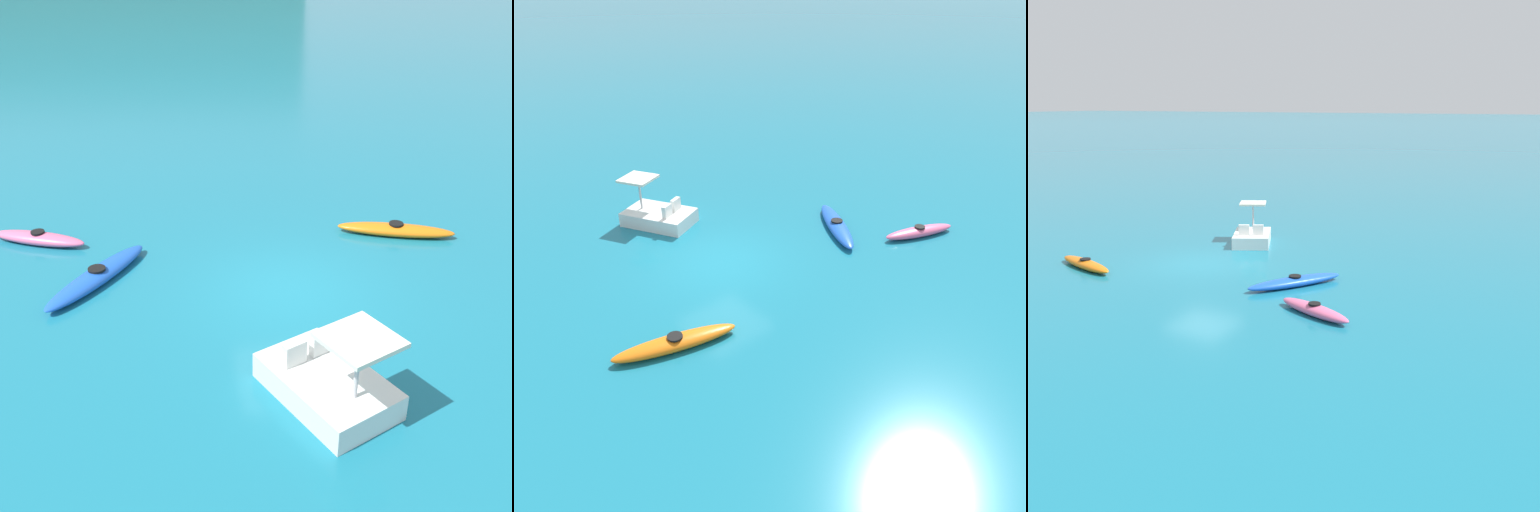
{
  "view_description": "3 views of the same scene",
  "coord_description": "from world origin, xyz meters",
  "views": [
    {
      "loc": [
        -2.3,
        -11.81,
        7.15
      ],
      "look_at": [
        -0.73,
        0.44,
        0.71
      ],
      "focal_mm": 42.62,
      "sensor_mm": 36.0,
      "label": 1
    },
    {
      "loc": [
        8.09,
        11.14,
        8.14
      ],
      "look_at": [
        -0.84,
        1.36,
        0.46
      ],
      "focal_mm": 35.17,
      "sensor_mm": 36.0,
      "label": 2
    },
    {
      "loc": [
        -12.96,
        18.08,
        5.91
      ],
      "look_at": [
        -3.31,
        -0.36,
        0.6
      ],
      "focal_mm": 42.53,
      "sensor_mm": 36.0,
      "label": 3
    }
  ],
  "objects": [
    {
      "name": "kayak_pink",
      "position": [
        -6.16,
        3.22,
        0.16
      ],
      "size": [
        2.67,
        1.49,
        0.37
      ],
      "color": "pink",
      "rests_on": "ground_plane"
    },
    {
      "name": "ground_plane",
      "position": [
        0.0,
        0.0,
        0.0
      ],
      "size": [
        600.0,
        600.0,
        0.0
      ],
      "primitive_type": "plane",
      "color": "#19728C"
    },
    {
      "name": "kayak_orange",
      "position": [
        3.36,
        2.53,
        0.16
      ],
      "size": [
        3.17,
        1.49,
        0.37
      ],
      "color": "orange",
      "rests_on": "ground_plane"
    },
    {
      "name": "kayak_blue",
      "position": [
        -4.41,
        0.97,
        0.16
      ],
      "size": [
        2.44,
        3.26,
        0.37
      ],
      "color": "blue",
      "rests_on": "ground_plane"
    },
    {
      "name": "pedal_boat_white",
      "position": [
        -0.01,
        -3.71,
        0.34
      ],
      "size": [
        2.41,
        2.82,
        1.68
      ],
      "color": "white",
      "rests_on": "ground_plane"
    }
  ]
}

